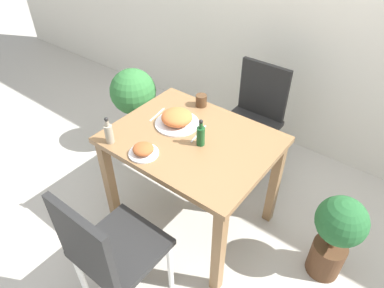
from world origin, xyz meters
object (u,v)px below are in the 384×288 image
object	(u,v)px
sauce_bottle	(109,133)
potted_plant_right	(336,233)
chair_near	(108,250)
chair_far	(254,115)
food_plate	(177,118)
side_plate	(143,150)
drink_cup	(201,101)
condiment_bottle	(201,135)
potted_plant_left	(135,104)

from	to	relation	value
sauce_bottle	potted_plant_right	size ratio (longest dim) A/B	0.28
chair_near	sauce_bottle	size ratio (longest dim) A/B	5.15
chair_far	potted_plant_right	size ratio (longest dim) A/B	1.44
chair_far	food_plate	bearing A→B (deg)	-104.91
side_plate	sauce_bottle	bearing A→B (deg)	-170.36
food_plate	sauce_bottle	world-z (taller)	sauce_bottle
chair_near	drink_cup	size ratio (longest dim) A/B	11.11
condiment_bottle	drink_cup	bearing A→B (deg)	125.88
side_plate	condiment_bottle	size ratio (longest dim) A/B	0.98
potted_plant_left	side_plate	bearing A→B (deg)	-40.30
chair_near	sauce_bottle	xyz separation A→B (m)	(-0.41, 0.44, 0.30)
chair_far	side_plate	bearing A→B (deg)	-98.26
chair_far	side_plate	size ratio (longest dim) A/B	5.24
potted_plant_right	sauce_bottle	bearing A→B (deg)	-158.53
food_plate	sauce_bottle	size ratio (longest dim) A/B	1.60
potted_plant_right	condiment_bottle	bearing A→B (deg)	-167.00
sauce_bottle	potted_plant_left	world-z (taller)	sauce_bottle
food_plate	condiment_bottle	xyz separation A→B (m)	(0.24, -0.07, 0.02)
food_plate	condiment_bottle	distance (m)	0.25
potted_plant_right	food_plate	bearing A→B (deg)	-173.60
drink_cup	potted_plant_right	xyz separation A→B (m)	(1.10, -0.15, -0.42)
condiment_bottle	potted_plant_left	world-z (taller)	condiment_bottle
drink_cup	condiment_bottle	bearing A→B (deg)	-54.12
side_plate	sauce_bottle	world-z (taller)	sauce_bottle
food_plate	condiment_bottle	size ratio (longest dim) A/B	1.60
chair_far	food_plate	xyz separation A→B (m)	(-0.19, -0.71, 0.28)
food_plate	drink_cup	xyz separation A→B (m)	(-0.01, 0.27, -0.00)
chair_far	food_plate	world-z (taller)	chair_far
side_plate	potted_plant_left	distance (m)	1.07
sauce_bottle	chair_far	bearing A→B (deg)	70.40
chair_far	sauce_bottle	world-z (taller)	sauce_bottle
food_plate	potted_plant_left	world-z (taller)	food_plate
side_plate	condiment_bottle	xyz separation A→B (m)	(0.21, 0.27, 0.04)
chair_far	drink_cup	size ratio (longest dim) A/B	11.11
side_plate	potted_plant_left	size ratio (longest dim) A/B	0.22
condiment_bottle	potted_plant_left	xyz separation A→B (m)	(-0.98, 0.39, -0.36)
chair_near	sauce_bottle	bearing A→B (deg)	-46.44
chair_near	potted_plant_right	size ratio (longest dim) A/B	1.44
potted_plant_left	food_plate	bearing A→B (deg)	-22.90
side_plate	drink_cup	size ratio (longest dim) A/B	2.12
chair_near	side_plate	xyz separation A→B (m)	(-0.18, 0.48, 0.26)
sauce_bottle	potted_plant_right	world-z (taller)	sauce_bottle
chair_near	chair_far	distance (m)	1.53
sauce_bottle	drink_cup	bearing A→B (deg)	73.65
chair_far	drink_cup	xyz separation A→B (m)	(-0.20, -0.44, 0.27)
side_plate	potted_plant_left	bearing A→B (deg)	139.70
potted_plant_right	drink_cup	bearing A→B (deg)	172.26
drink_cup	food_plate	bearing A→B (deg)	-88.28
side_plate	sauce_bottle	xyz separation A→B (m)	(-0.24, -0.04, 0.04)
condiment_bottle	potted_plant_right	bearing A→B (deg)	13.00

